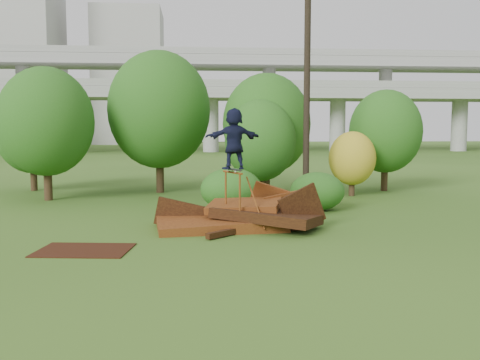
{
  "coord_description": "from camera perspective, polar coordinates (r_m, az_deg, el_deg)",
  "views": [
    {
      "loc": [
        -2.22,
        -14.81,
        3.22
      ],
      "look_at": [
        -0.8,
        2.0,
        1.6
      ],
      "focal_mm": 40.0,
      "sensor_mm": 36.0,
      "label": 1
    }
  ],
  "objects": [
    {
      "name": "grind_rail",
      "position": [
        17.04,
        -0.79,
        -1.38
      ],
      "size": [
        0.56,
        1.24,
        1.87
      ],
      "color": "brown",
      "rests_on": "ground"
    },
    {
      "name": "tree_1",
      "position": [
        27.24,
        -8.62,
        7.41
      ],
      "size": [
        5.11,
        5.11,
        7.11
      ],
      "color": "black",
      "rests_on": "ground"
    },
    {
      "name": "tree_0",
      "position": [
        25.49,
        -19.99,
        5.86
      ],
      "size": [
        4.24,
        4.24,
        5.98
      ],
      "color": "black",
      "rests_on": "ground"
    },
    {
      "name": "freeway_overpass",
      "position": [
        78.08,
        -3.23,
        10.69
      ],
      "size": [
        160.0,
        15.0,
        13.7
      ],
      "color": "gray",
      "rests_on": "ground"
    },
    {
      "name": "tree_5",
      "position": [
        28.7,
        15.26,
        5.02
      ],
      "size": [
        3.73,
        3.73,
        5.24
      ],
      "color": "black",
      "rests_on": "ground"
    },
    {
      "name": "shrub_left",
      "position": [
        21.02,
        -0.93,
        -1.0
      ],
      "size": [
        2.44,
        2.25,
        1.69
      ],
      "primitive_type": "ellipsoid",
      "color": "#205015",
      "rests_on": "ground"
    },
    {
      "name": "flat_plate",
      "position": [
        14.87,
        -16.3,
        -7.19
      ],
      "size": [
        2.61,
        2.01,
        0.03
      ],
      "primitive_type": "cube",
      "rotation": [
        0.0,
        0.0,
        -0.13
      ],
      "color": "black",
      "rests_on": "ground"
    },
    {
      "name": "tree_3",
      "position": [
        25.96,
        2.85,
        5.97
      ],
      "size": [
        4.25,
        4.25,
        5.89
      ],
      "color": "black",
      "rests_on": "ground"
    },
    {
      "name": "skater",
      "position": [
        16.83,
        -0.65,
        4.43
      ],
      "size": [
        1.86,
        0.97,
        1.92
      ],
      "primitive_type": "imported",
      "rotation": [
        0.0,
        0.0,
        3.38
      ],
      "color": "#151834",
      "rests_on": "skateboard"
    },
    {
      "name": "scrap_pile",
      "position": [
        17.4,
        -0.17,
        -4.07
      ],
      "size": [
        5.64,
        3.42,
        1.87
      ],
      "color": "#461E0C",
      "rests_on": "ground"
    },
    {
      "name": "ground",
      "position": [
        15.32,
        3.64,
        -6.66
      ],
      "size": [
        240.0,
        240.0,
        0.0
      ],
      "primitive_type": "plane",
      "color": "#2D5116",
      "rests_on": "ground"
    },
    {
      "name": "shrub_right",
      "position": [
        21.29,
        8.25,
        -1.21
      ],
      "size": [
        2.15,
        1.97,
        1.52
      ],
      "primitive_type": "ellipsoid",
      "color": "#205015",
      "rests_on": "ground"
    },
    {
      "name": "tree_6",
      "position": [
        29.74,
        -21.29,
        4.76
      ],
      "size": [
        3.71,
        3.71,
        5.18
      ],
      "color": "black",
      "rests_on": "ground"
    },
    {
      "name": "tree_2",
      "position": [
        24.28,
        2.18,
        4.24
      ],
      "size": [
        3.24,
        3.24,
        4.57
      ],
      "color": "black",
      "rests_on": "ground"
    },
    {
      "name": "building_right",
      "position": [
        118.11,
        -11.71,
        10.61
      ],
      "size": [
        14.0,
        14.0,
        28.0
      ],
      "primitive_type": "cube",
      "color": "#9E9E99",
      "rests_on": "ground"
    },
    {
      "name": "utility_pole",
      "position": [
        23.95,
        7.16,
        11.01
      ],
      "size": [
        1.4,
        0.28,
        10.94
      ],
      "color": "black",
      "rests_on": "ground"
    },
    {
      "name": "tree_4",
      "position": [
        26.18,
        11.88,
        2.26
      ],
      "size": [
        2.25,
        2.25,
        3.1
      ],
      "color": "black",
      "rests_on": "ground"
    },
    {
      "name": "skateboard",
      "position": [
        16.88,
        -0.65,
        1.12
      ],
      "size": [
        0.49,
        0.81,
        0.08
      ],
      "rotation": [
        0.0,
        0.0,
        1.96
      ],
      "color": "black",
      "rests_on": "grind_rail"
    },
    {
      "name": "building_left",
      "position": [
        116.37,
        -23.23,
        12.09
      ],
      "size": [
        18.0,
        16.0,
        35.0
      ],
      "primitive_type": "cube",
      "color": "#9E9E99",
      "rests_on": "ground"
    }
  ]
}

